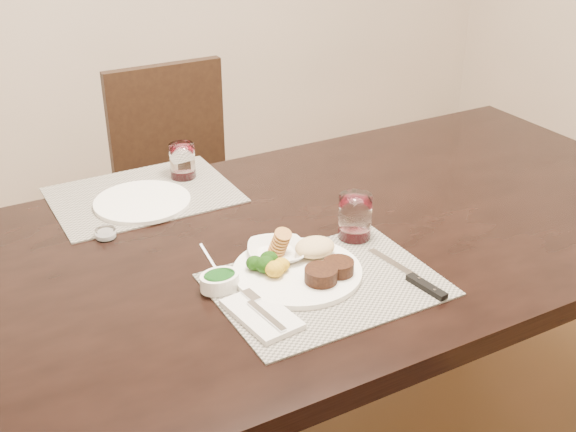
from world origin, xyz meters
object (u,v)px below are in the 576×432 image
dinner_plate (303,267)px  steak_knife (418,281)px  cracker_bowl (276,252)px  wine_glass_near (355,219)px  chair_far (182,182)px  far_plate (142,202)px

dinner_plate → steak_knife: bearing=-29.9°
cracker_bowl → wine_glass_near: 0.21m
chair_far → far_plate: bearing=-118.5°
dinner_plate → chair_far: bearing=91.4°
dinner_plate → cracker_bowl: size_ratio=1.67×
wine_glass_near → steak_knife: bearing=-88.4°
wine_glass_near → far_plate: bearing=132.7°
dinner_plate → cracker_bowl: 0.08m
steak_knife → wine_glass_near: bearing=84.5°
chair_far → steak_knife: (0.06, -1.23, 0.26)m
far_plate → cracker_bowl: bearing=-67.4°
steak_knife → cracker_bowl: cracker_bowl is taller
chair_far → wine_glass_near: 1.04m
cracker_bowl → wine_glass_near: bearing=0.0°
far_plate → steak_knife: bearing=-59.1°
chair_far → dinner_plate: chair_far is taller
cracker_bowl → wine_glass_near: wine_glass_near is taller
dinner_plate → wine_glass_near: (0.18, 0.08, 0.03)m
dinner_plate → steak_knife: 0.24m
steak_knife → chair_far: bearing=85.6°
cracker_bowl → far_plate: (-0.17, 0.41, -0.01)m
steak_knife → wine_glass_near: wine_glass_near is taller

